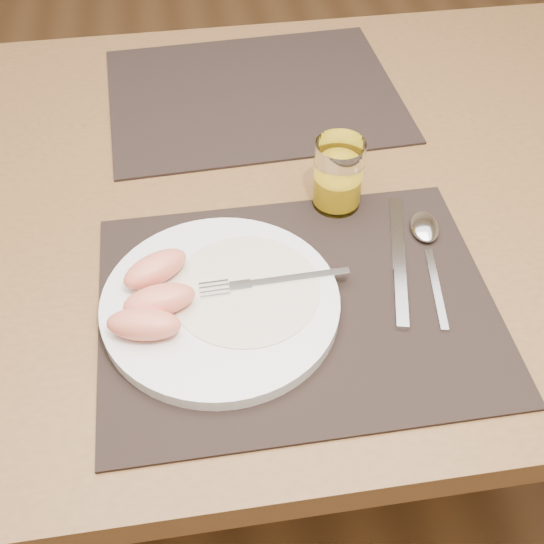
{
  "coord_description": "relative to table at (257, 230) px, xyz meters",
  "views": [
    {
      "loc": [
        -0.09,
        -0.71,
        1.35
      ],
      "look_at": [
        -0.01,
        -0.18,
        0.77
      ],
      "focal_mm": 45.0,
      "sensor_mm": 36.0,
      "label": 1
    }
  ],
  "objects": [
    {
      "name": "spoon",
      "position": [
        0.2,
        -0.14,
        0.09
      ],
      "size": [
        0.05,
        0.19,
        0.01
      ],
      "color": "silver",
      "rests_on": "placemat_near"
    },
    {
      "name": "grapefruit_wedges",
      "position": [
        -0.14,
        -0.21,
        0.12
      ],
      "size": [
        0.1,
        0.14,
        0.03
      ],
      "color": "#E97D5F",
      "rests_on": "plate"
    },
    {
      "name": "plate",
      "position": [
        -0.07,
        -0.21,
        0.1
      ],
      "size": [
        0.27,
        0.27,
        0.02
      ],
      "primitive_type": "cylinder",
      "color": "white",
      "rests_on": "placemat_near"
    },
    {
      "name": "placemat_far",
      "position": [
        0.03,
        0.22,
        0.09
      ],
      "size": [
        0.46,
        0.37,
        0.0
      ],
      "primitive_type": "cube",
      "rotation": [
        0.0,
        0.0,
        0.04
      ],
      "color": "black",
      "rests_on": "table"
    },
    {
      "name": "table",
      "position": [
        0.0,
        0.0,
        0.0
      ],
      "size": [
        1.4,
        0.9,
        0.75
      ],
      "color": "brown",
      "rests_on": "ground"
    },
    {
      "name": "placemat_near",
      "position": [
        0.02,
        -0.22,
        0.09
      ],
      "size": [
        0.45,
        0.35,
        0.0
      ],
      "primitive_type": "cube",
      "rotation": [
        0.0,
        0.0,
        0.0
      ],
      "color": "black",
      "rests_on": "table"
    },
    {
      "name": "knife",
      "position": [
        0.15,
        -0.19,
        0.09
      ],
      "size": [
        0.07,
        0.22,
        0.01
      ],
      "color": "silver",
      "rests_on": "placemat_near"
    },
    {
      "name": "fork",
      "position": [
        -0.02,
        -0.2,
        0.11
      ],
      "size": [
        0.17,
        0.03,
        0.0
      ],
      "color": "silver",
      "rests_on": "plate"
    },
    {
      "name": "plate_dressing",
      "position": [
        -0.04,
        -0.2,
        0.1
      ],
      "size": [
        0.17,
        0.17,
        0.0
      ],
      "color": "white",
      "rests_on": "plate"
    },
    {
      "name": "juice_glass",
      "position": [
        0.1,
        -0.06,
        0.13
      ],
      "size": [
        0.06,
        0.06,
        0.1
      ],
      "color": "white",
      "rests_on": "placemat_near"
    },
    {
      "name": "ground",
      "position": [
        0.0,
        0.0,
        -0.67
      ],
      "size": [
        5.0,
        5.0,
        0.0
      ],
      "primitive_type": "plane",
      "color": "brown",
      "rests_on": "ground"
    }
  ]
}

